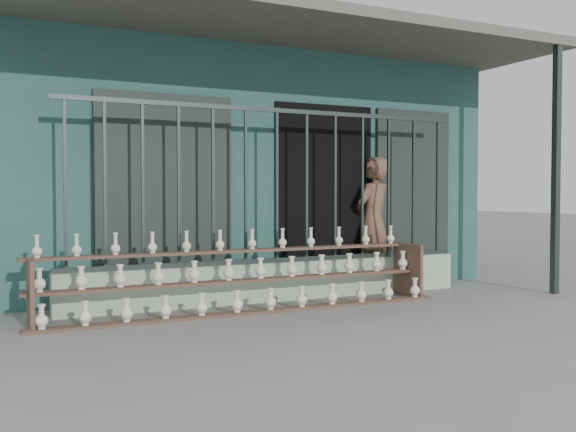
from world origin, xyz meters
name	(u,v)px	position (x,y,z in m)	size (l,w,h in m)	color
ground	(332,320)	(0.00, 0.00, 0.00)	(60.00, 60.00, 0.00)	slate
workshop_building	(199,170)	(0.00, 4.23, 1.62)	(7.40, 6.60, 3.21)	#27534C
parapet_wall	(277,281)	(0.00, 1.30, 0.23)	(5.00, 0.20, 0.45)	#ACC7AB
security_fence	(277,185)	(0.00, 1.30, 1.35)	(5.00, 0.04, 1.80)	#283330
shelf_rack	(245,277)	(-0.57, 0.89, 0.36)	(4.50, 0.68, 0.85)	brown
elderly_woman	(373,222)	(1.59, 1.68, 0.87)	(0.64, 0.42, 1.74)	brown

